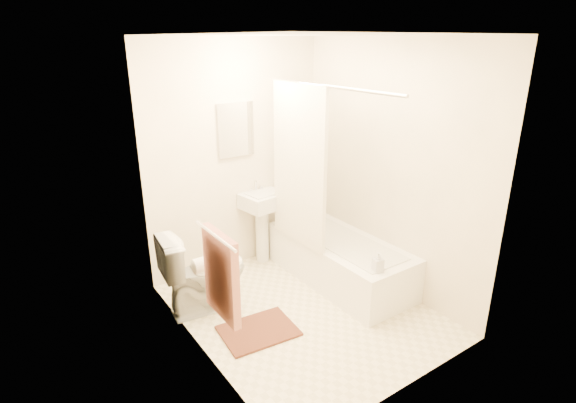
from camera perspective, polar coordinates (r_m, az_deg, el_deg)
floor at (r=4.29m, az=1.96°, el=-13.63°), size 2.40×2.40×0.00m
ceiling at (r=3.57m, az=2.44°, el=20.42°), size 2.40×2.40×0.00m
wall_back at (r=4.73m, az=-6.61°, el=5.51°), size 2.00×0.02×2.40m
wall_left at (r=3.29m, az=-11.91°, el=-1.34°), size 0.02×2.40×2.40m
wall_right at (r=4.41m, az=12.66°, el=4.07°), size 0.02×2.40×2.40m
mirror at (r=4.65m, az=-6.64°, el=9.04°), size 0.40×0.03×0.55m
curtain_rod at (r=3.85m, az=5.10°, el=14.37°), size 0.03×1.70×0.03m
shower_curtain at (r=4.31m, az=1.38°, el=4.47°), size 0.04×0.80×1.55m
towel_bar at (r=3.13m, az=-9.27°, el=-4.28°), size 0.02×0.60×0.02m
towel at (r=3.28m, az=-8.49°, el=-9.26°), size 0.06×0.45×0.66m
toilet_paper at (r=3.62m, az=-11.09°, el=-7.94°), size 0.11×0.12×0.12m
toilet at (r=4.19m, az=-10.59°, el=-8.76°), size 0.82×0.52×0.76m
sink at (r=4.97m, az=-3.19°, el=-2.94°), size 0.49×0.42×0.88m
bathtub at (r=4.70m, az=6.59°, el=-7.37°), size 0.70×1.60×0.45m
bath_mat at (r=4.02m, az=-3.78°, el=-16.05°), size 0.67×0.53×0.02m
soap_bottle at (r=4.02m, az=11.36°, el=-7.56°), size 0.10×0.10×0.18m
scrub_brush at (r=4.94m, az=2.15°, el=-2.67°), size 0.07×0.20×0.04m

